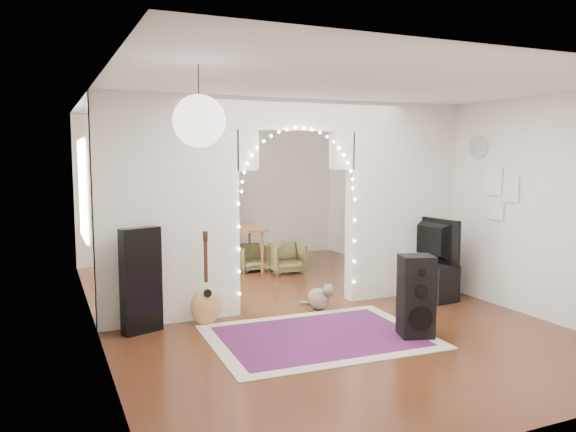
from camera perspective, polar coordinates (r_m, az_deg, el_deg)
name	(u,v)px	position (r m, az deg, el deg)	size (l,w,h in m)	color
floor	(295,306)	(7.52, 0.74, -9.14)	(7.50, 7.50, 0.00)	black
ceiling	(296,99)	(7.28, 0.77, 11.80)	(5.00, 7.50, 0.02)	white
wall_back	(214,189)	(10.79, -7.57, 2.78)	(5.00, 0.02, 2.70)	silver
wall_front	(521,249)	(4.20, 22.62, -3.11)	(5.00, 0.02, 2.70)	silver
wall_left	(92,213)	(6.64, -19.25, 0.32)	(0.02, 7.50, 2.70)	silver
wall_right	(449,199)	(8.62, 16.05, 1.72)	(0.02, 7.50, 2.70)	silver
divider_wall	(295,199)	(7.27, 0.76, 1.75)	(5.00, 0.20, 2.70)	silver
fairy_lights	(300,190)	(7.15, 1.19, 2.68)	(1.64, 0.04, 1.60)	#FFEABF
window	(83,190)	(8.42, -20.09, 2.50)	(0.04, 1.20, 1.40)	white
wall_clock	(479,147)	(8.13, 18.83, 6.66)	(0.31, 0.31, 0.03)	white
picture_frames	(499,193)	(7.86, 20.64, 2.24)	(0.02, 0.50, 0.70)	white
paper_lantern	(199,121)	(4.35, -9.02, 9.51)	(0.40, 0.40, 0.40)	white
ceiling_fan	(244,129)	(9.12, -4.54, 8.78)	(1.10, 1.10, 0.30)	#B77F3D
area_rug	(318,336)	(6.32, 3.11, -12.10)	(2.36, 1.77, 0.02)	maroon
guitar_case	(141,280)	(6.52, -14.71, -6.35)	(0.46, 0.15, 1.19)	black
acoustic_guitar	(206,291)	(6.69, -8.32, -7.52)	(0.40, 0.20, 0.94)	#AD7645
tabby_cat	(320,298)	(7.34, 3.24, -8.28)	(0.37, 0.57, 0.38)	brown
floor_speaker	(416,297)	(6.34, 12.89, -8.00)	(0.43, 0.39, 0.91)	black
media_console	(423,279)	(8.20, 13.57, -6.21)	(0.40, 1.00, 0.50)	black
tv	(424,240)	(8.10, 13.67, -2.35)	(1.07, 0.14, 0.62)	black
bookcase	(183,220)	(10.43, -10.60, -0.37)	(1.58, 0.40, 1.62)	beige
dining_table	(227,232)	(9.58, -6.21, -1.66)	(1.20, 0.80, 0.76)	brown
flower_vase	(227,222)	(9.56, -6.23, -0.66)	(0.18, 0.18, 0.19)	silver
dining_chair_left	(252,258)	(9.71, -3.67, -4.24)	(0.49, 0.50, 0.46)	brown
dining_chair_right	(287,258)	(9.53, -0.10, -4.29)	(0.54, 0.55, 0.50)	brown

